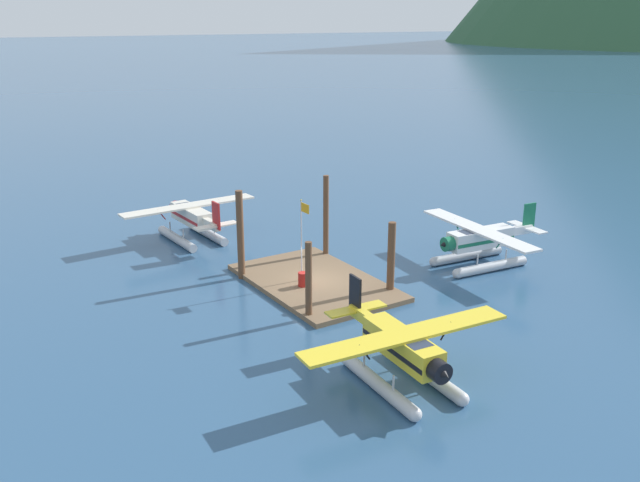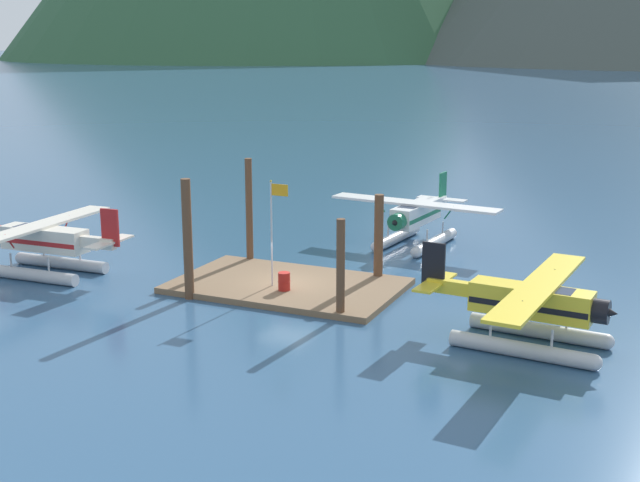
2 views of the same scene
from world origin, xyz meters
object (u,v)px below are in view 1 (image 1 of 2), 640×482
(seaplane_yellow_stbd_aft, at_px, (402,353))
(seaplane_cream_port_aft, at_px, (191,220))
(flagpole, at_px, (302,230))
(seaplane_white_bow_right, at_px, (480,243))
(fuel_drum, at_px, (303,279))

(seaplane_yellow_stbd_aft, relative_size, seaplane_cream_port_aft, 1.00)
(flagpole, relative_size, seaplane_yellow_stbd_aft, 0.50)
(seaplane_white_bow_right, relative_size, seaplane_cream_port_aft, 1.00)
(flagpole, bearing_deg, seaplane_cream_port_aft, -169.69)
(flagpole, bearing_deg, fuel_drum, -31.41)
(flagpole, relative_size, seaplane_cream_port_aft, 0.50)
(flagpole, distance_m, seaplane_white_bow_right, 12.48)
(flagpole, xyz_separation_m, seaplane_white_bow_right, (3.34, 11.85, -2.03))
(seaplane_white_bow_right, bearing_deg, flagpole, -105.72)
(fuel_drum, height_order, seaplane_white_bow_right, seaplane_white_bow_right)
(seaplane_cream_port_aft, bearing_deg, fuel_drum, 7.79)
(seaplane_white_bow_right, height_order, seaplane_yellow_stbd_aft, same)
(seaplane_cream_port_aft, bearing_deg, seaplane_yellow_stbd_aft, -0.59)
(flagpole, distance_m, seaplane_yellow_stbd_aft, 13.19)
(fuel_drum, height_order, seaplane_cream_port_aft, seaplane_cream_port_aft)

